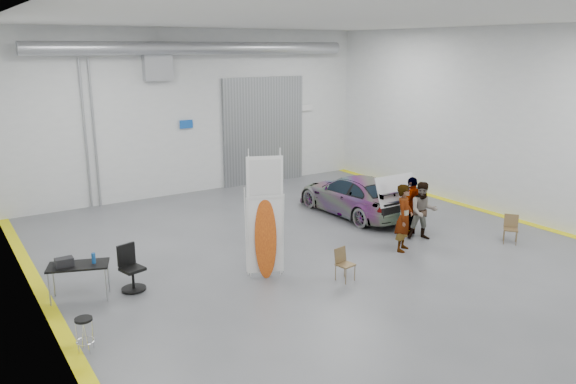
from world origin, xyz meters
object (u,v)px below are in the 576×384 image
person_c (412,206)px  shop_stool (85,335)px  sedan_car (354,195)px  person_a (404,218)px  person_b (423,211)px  folding_chair_near (345,271)px  work_table (75,265)px  folding_chair_far (510,235)px  office_chair (132,271)px  surfboard_display (269,226)px

person_c → shop_stool: 9.79m
sedan_car → person_a: 3.55m
person_b → folding_chair_near: bearing=-130.9°
person_c → work_table: 9.30m
person_b → work_table: size_ratio=1.20×
person_b → work_table: 9.31m
folding_chair_far → person_c: bearing=-177.6°
sedan_car → folding_chair_near: bearing=48.0°
sedan_car → person_b: size_ratio=2.64×
folding_chair_far → shop_stool: bearing=-130.8°
office_chair → folding_chair_near: bearing=-41.7°
surfboard_display → shop_stool: (-4.57, -1.14, -0.94)m
folding_chair_near → office_chair: size_ratio=0.75×
person_b → surfboard_display: surfboard_display is taller
surfboard_display → folding_chair_far: 7.13m
surfboard_display → office_chair: (-3.01, 1.04, -0.81)m
person_a → folding_chair_near: 2.77m
person_b → shop_stool: bearing=-141.4°
person_b → folding_chair_far: bearing=-8.8°
folding_chair_near → folding_chair_far: size_ratio=0.98×
person_b → surfboard_display: bearing=-148.6°
person_a → folding_chair_far: 3.24m
person_a → work_table: person_a is taller
person_b → person_c: person_c is taller
person_b → folding_chair_far: person_b is taller
folding_chair_near → surfboard_display: bearing=128.6°
person_c → shop_stool: (-9.65, -1.55, -0.54)m
sedan_car → folding_chair_near: sedan_car is taller
person_b → office_chair: 8.13m
folding_chair_near → shop_stool: 5.92m
work_table → folding_chair_far: bearing=-14.5°
folding_chair_far → office_chair: office_chair is taller
folding_chair_near → folding_chair_far: folding_chair_far is taller
person_c → office_chair: bearing=-23.6°
person_a → person_c: (1.15, 0.86, -0.05)m
person_a → office_chair: person_a is taller
shop_stool → work_table: 2.41m
folding_chair_far → person_a: bearing=-150.8°
person_c → office_chair: 8.12m
sedan_car → office_chair: (-8.01, -1.89, -0.19)m
folding_chair_far → shop_stool: (-11.43, 0.53, 0.08)m
work_table → office_chair: size_ratio=1.35×
surfboard_display → work_table: 4.38m
person_c → folding_chair_far: person_c is taller
folding_chair_far → work_table: size_ratio=0.57×
shop_stool → person_a: bearing=4.6°
sedan_car → folding_chair_far: sedan_car is taller
folding_chair_near → work_table: bearing=146.7°
folding_chair_near → office_chair: office_chair is taller
person_a → shop_stool: bearing=152.6°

